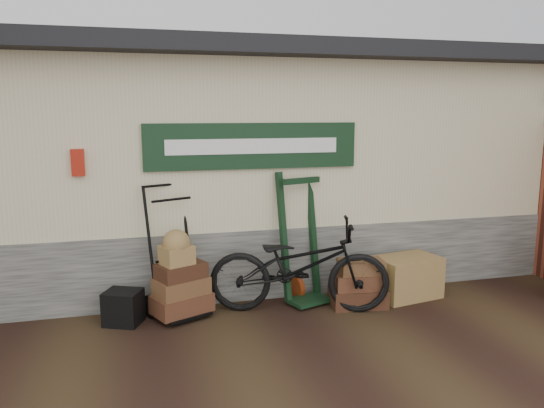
# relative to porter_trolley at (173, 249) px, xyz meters

# --- Properties ---
(ground) EXTENTS (80.00, 80.00, 0.00)m
(ground) POSITION_rel_porter_trolley_xyz_m (1.30, -0.79, -0.78)
(ground) COLOR black
(ground) RESTS_ON ground
(station_building) EXTENTS (14.40, 4.10, 3.20)m
(station_building) POSITION_rel_porter_trolley_xyz_m (1.30, 1.95, 0.83)
(station_building) COLOR #4C4C47
(station_building) RESTS_ON ground
(porter_trolley) EXTENTS (0.95, 0.85, 1.56)m
(porter_trolley) POSITION_rel_porter_trolley_xyz_m (0.00, 0.00, 0.00)
(porter_trolley) COLOR black
(porter_trolley) RESTS_ON ground
(green_barrow) EXTENTS (0.72, 0.66, 1.63)m
(green_barrow) POSITION_rel_porter_trolley_xyz_m (1.57, 0.04, 0.03)
(green_barrow) COLOR black
(green_barrow) RESTS_ON ground
(suitcase_stack) EXTENTS (0.71, 0.50, 0.59)m
(suitcase_stack) POSITION_rel_porter_trolley_xyz_m (2.20, -0.32, -0.49)
(suitcase_stack) COLOR #372111
(suitcase_stack) RESTS_ON ground
(wicker_hamper) EXTENTS (0.89, 0.67, 0.53)m
(wicker_hamper) POSITION_rel_porter_trolley_xyz_m (2.93, -0.18, -0.52)
(wicker_hamper) COLOR brown
(wicker_hamper) RESTS_ON ground
(black_trunk) EXTENTS (0.49, 0.46, 0.38)m
(black_trunk) POSITION_rel_porter_trolley_xyz_m (-0.58, -0.17, -0.59)
(black_trunk) COLOR black
(black_trunk) RESTS_ON ground
(bicycle) EXTENTS (1.31, 2.25, 1.24)m
(bicycle) POSITION_rel_porter_trolley_xyz_m (1.44, -0.30, -0.16)
(bicycle) COLOR black
(bicycle) RESTS_ON ground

